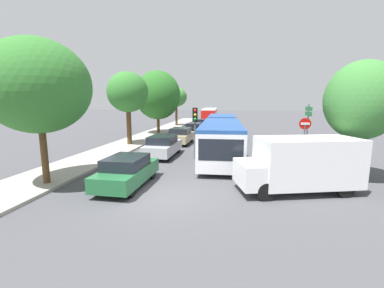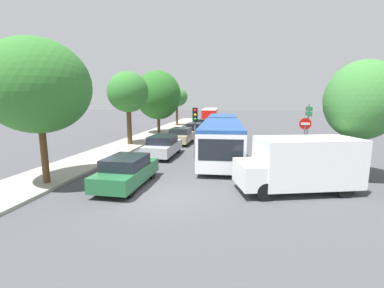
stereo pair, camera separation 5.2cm
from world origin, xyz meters
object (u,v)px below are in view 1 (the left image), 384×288
queued_car_silver (163,146)px  queued_car_black (194,129)px  direction_sign_post (308,120)px  tree_left_far (158,95)px  traffic_light (195,122)px  tree_left_distant (177,98)px  tree_left_mid (128,93)px  queued_car_graphite (201,124)px  tree_right_near (361,103)px  queued_car_tan (181,136)px  tree_left_near (37,89)px  city_bus_rear (210,114)px  white_van (301,163)px  articulated_bus (221,132)px  queued_car_green (127,171)px  no_entry_sign (304,133)px

queued_car_silver → queued_car_black: 11.93m
direction_sign_post → tree_left_far: (-13.74, 10.13, 1.93)m
traffic_light → queued_car_black: bearing=175.1°
queued_car_black → tree_left_distant: (-4.18, 9.65, 3.66)m
queued_car_silver → tree_left_mid: tree_left_mid is taller
queued_car_black → traffic_light: traffic_light is taller
queued_car_graphite → tree_right_near: tree_right_near is taller
queued_car_silver → tree_left_far: size_ratio=0.58×
queued_car_tan → tree_left_near: 13.48m
city_bus_rear → queued_car_graphite: bearing=178.2°
white_van → tree_left_near: bearing=-10.0°
queued_car_black → tree_left_far: (-4.20, -0.11, 3.80)m
articulated_bus → direction_sign_post: (5.98, -1.60, 1.14)m
city_bus_rear → queued_car_green: bearing=177.5°
tree_left_far → tree_left_distant: (0.02, 9.76, -0.14)m
queued_car_green → queued_car_graphite: bearing=0.5°
white_van → tree_left_near: 11.73m
city_bus_rear → queued_car_graphite: city_bus_rear is taller
tree_left_far → direction_sign_post: bearing=-36.4°
no_entry_sign → tree_left_distant: tree_left_distant is taller
queued_car_black → tree_left_mid: tree_left_mid is taller
tree_right_near → white_van: bearing=-143.2°
queued_car_green → queued_car_black: (0.19, 18.36, -0.02)m
tree_left_near → white_van: bearing=5.5°
white_van → no_entry_sign: (1.40, 5.27, 0.64)m
queued_car_silver → queued_car_graphite: bearing=-0.2°
queued_car_green → queued_car_silver: (-0.14, 6.43, 0.04)m
tree_left_distant → queued_car_black: bearing=-66.6°
articulated_bus → white_van: 9.94m
articulated_bus → queued_car_silver: size_ratio=3.92×
queued_car_silver → direction_sign_post: 10.18m
queued_car_silver → direction_sign_post: size_ratio=1.17×
traffic_light → tree_left_mid: size_ratio=0.54×
white_van → tree_left_far: (-11.57, 17.71, 3.24)m
queued_car_silver → tree_left_distant: 22.21m
tree_left_mid → tree_left_near: bearing=-87.6°
tree_left_distant → white_van: bearing=-67.2°
articulated_bus → tree_left_distant: tree_left_distant is taller
city_bus_rear → queued_car_black: bearing=178.0°
queued_car_green → traffic_light: (2.20, 5.94, 1.80)m
queued_car_tan → city_bus_rear: bearing=0.8°
articulated_bus → queued_car_green: size_ratio=4.13×
articulated_bus → tree_left_mid: tree_left_mid is taller
articulated_bus → tree_right_near: bearing=42.3°
queued_car_tan → tree_left_far: 8.38m
white_van → queued_car_tan: bearing=-71.8°
articulated_bus → tree_left_near: tree_left_near is taller
tree_right_near → city_bus_rear: bearing=106.3°
articulated_bus → tree_right_near: tree_right_near is taller
no_entry_sign → tree_right_near: (1.66, -2.98, 1.88)m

